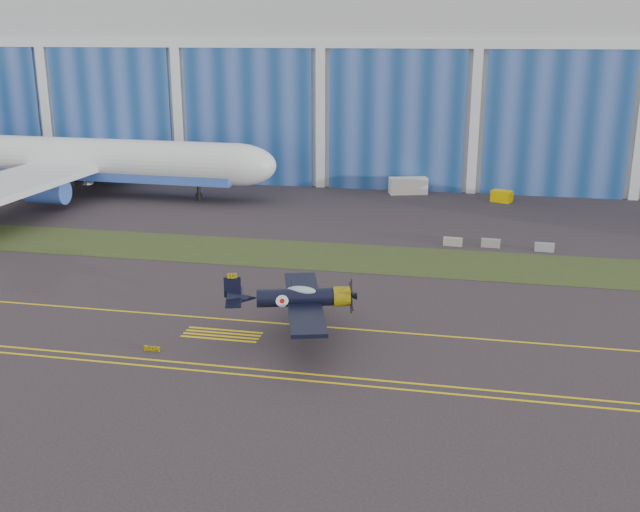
% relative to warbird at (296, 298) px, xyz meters
% --- Properties ---
extents(ground, '(260.00, 260.00, 0.00)m').
position_rel_warbird_xyz_m(ground, '(12.35, 7.30, -3.15)').
color(ground, '#332C30').
rests_on(ground, ground).
extents(grass_median, '(260.00, 10.00, 0.02)m').
position_rel_warbird_xyz_m(grass_median, '(12.35, 21.30, -3.13)').
color(grass_median, '#475128').
rests_on(grass_median, ground).
extents(hangar, '(220.00, 45.70, 30.00)m').
position_rel_warbird_xyz_m(hangar, '(12.35, 79.09, 11.81)').
color(hangar, silver).
rests_on(hangar, ground).
extents(taxiway_centreline, '(200.00, 0.20, 0.02)m').
position_rel_warbird_xyz_m(taxiway_centreline, '(12.35, 2.30, -3.14)').
color(taxiway_centreline, yellow).
rests_on(taxiway_centreline, ground).
extents(edge_line_near, '(80.00, 0.20, 0.02)m').
position_rel_warbird_xyz_m(edge_line_near, '(12.35, -7.20, -3.14)').
color(edge_line_near, yellow).
rests_on(edge_line_near, ground).
extents(edge_line_far, '(80.00, 0.20, 0.02)m').
position_rel_warbird_xyz_m(edge_line_far, '(12.35, -6.20, -3.14)').
color(edge_line_far, yellow).
rests_on(edge_line_far, ground).
extents(hold_short_ladder, '(6.00, 2.40, 0.02)m').
position_rel_warbird_xyz_m(hold_short_ladder, '(-5.65, -0.80, -3.14)').
color(hold_short_ladder, yellow).
rests_on(hold_short_ladder, ground).
extents(guard_board_left, '(1.20, 0.15, 0.35)m').
position_rel_warbird_xyz_m(guard_board_left, '(-9.65, -4.70, -2.97)').
color(guard_board_left, yellow).
rests_on(guard_board_left, ground).
extents(warbird, '(14.29, 15.87, 3.96)m').
position_rel_warbird_xyz_m(warbird, '(0.00, 0.00, 0.00)').
color(warbird, black).
rests_on(warbird, ground).
extents(jetliner, '(66.61, 57.05, 22.66)m').
position_rel_warbird_xyz_m(jetliner, '(-42.21, 44.75, 8.18)').
color(jetliner, silver).
rests_on(jetliner, ground).
extents(shipping_container, '(5.72, 3.60, 2.31)m').
position_rel_warbird_xyz_m(shipping_container, '(3.56, 54.19, -1.99)').
color(shipping_container, silver).
rests_on(shipping_container, ground).
extents(tug, '(3.09, 2.56, 1.55)m').
position_rel_warbird_xyz_m(tug, '(16.54, 51.41, -2.37)').
color(tug, '#FFD100').
rests_on(tug, ground).
extents(cart, '(2.44, 1.83, 1.31)m').
position_rel_warbird_xyz_m(cart, '(-45.29, 51.43, -2.49)').
color(cart, white).
rests_on(cart, ground).
extents(barrier_a, '(2.04, 0.76, 0.90)m').
position_rel_warbird_xyz_m(barrier_a, '(10.78, 27.93, -2.70)').
color(barrier_a, gray).
rests_on(barrier_a, ground).
extents(barrier_b, '(2.03, 0.72, 0.90)m').
position_rel_warbird_xyz_m(barrier_b, '(14.79, 28.17, -2.70)').
color(barrier_b, gray).
rests_on(barrier_b, ground).
extents(barrier_c, '(2.02, 0.69, 0.90)m').
position_rel_warbird_xyz_m(barrier_c, '(20.32, 27.69, -2.70)').
color(barrier_c, gray).
rests_on(barrier_c, ground).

